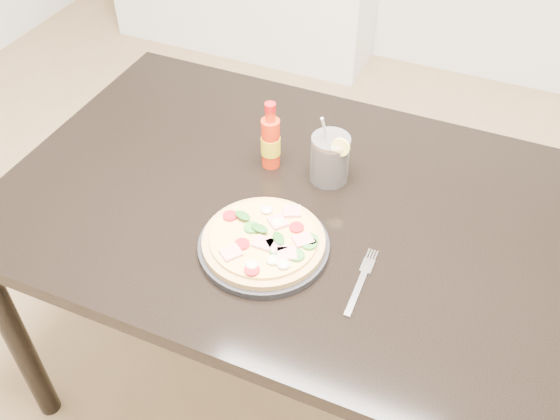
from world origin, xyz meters
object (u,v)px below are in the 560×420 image
at_px(cola_cup, 330,159).
at_px(hot_sauce_bottle, 271,142).
at_px(dining_table, 300,227).
at_px(fork, 362,280).
at_px(pizza, 265,240).
at_px(media_console, 241,2).
at_px(plate, 264,246).

bearing_deg(cola_cup, hot_sauce_bottle, -176.75).
height_order(dining_table, fork, fork).
bearing_deg(pizza, media_console, 117.90).
relative_size(plate, hot_sauce_bottle, 1.57).
distance_m(pizza, cola_cup, 0.28).
xyz_separation_m(cola_cup, media_console, (-1.10, 1.72, -0.56)).
bearing_deg(hot_sauce_bottle, plate, -69.05).
bearing_deg(fork, cola_cup, 121.13).
height_order(hot_sauce_bottle, fork, hot_sauce_bottle).
distance_m(dining_table, plate, 0.19).
relative_size(plate, pizza, 1.07).
xyz_separation_m(dining_table, pizza, (-0.01, -0.17, 0.11)).
relative_size(pizza, hot_sauce_bottle, 1.47).
bearing_deg(fork, media_console, 121.46).
distance_m(plate, pizza, 0.02).
xyz_separation_m(fork, media_console, (-1.28, 2.00, -0.50)).
bearing_deg(plate, hot_sauce_bottle, 110.95).
height_order(pizza, fork, pizza).
distance_m(hot_sauce_bottle, fork, 0.42).
bearing_deg(pizza, cola_cup, 80.85).
height_order(cola_cup, media_console, cola_cup).
bearing_deg(dining_table, cola_cup, 74.58).
bearing_deg(hot_sauce_bottle, media_console, 118.83).
bearing_deg(cola_cup, fork, -57.79).
relative_size(plate, media_console, 0.20).
bearing_deg(cola_cup, media_console, 122.60).
bearing_deg(dining_table, fork, -39.68).
bearing_deg(pizza, plate, 171.59).
height_order(dining_table, hot_sauce_bottle, hot_sauce_bottle).
height_order(pizza, media_console, pizza).
xyz_separation_m(plate, cola_cup, (0.05, 0.27, 0.05)).
height_order(plate, hot_sauce_bottle, hot_sauce_bottle).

